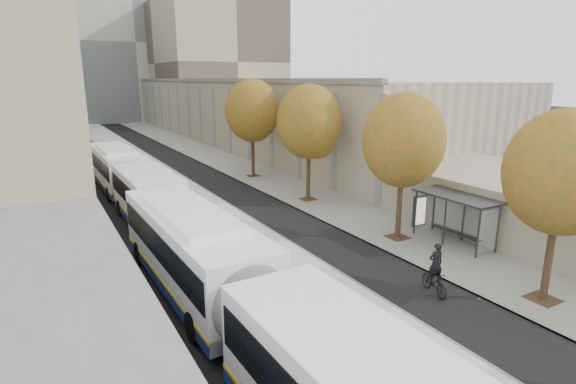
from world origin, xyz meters
TOP-DOWN VIEW (x-y plane):
  - bus_platform at (-3.88, 35.00)m, footprint 4.25×150.00m
  - sidewalk at (4.12, 35.00)m, footprint 4.75×150.00m
  - building_tan at (15.50, 64.00)m, footprint 18.00×92.00m
  - building_far_block at (6.00, 96.00)m, footprint 30.00×18.00m
  - bus_shelter at (5.69, 10.96)m, footprint 1.90×4.40m
  - tree_b at (3.60, 5.00)m, footprint 4.00×4.00m
  - tree_c at (3.60, 13.00)m, footprint 4.20×4.20m
  - tree_d at (3.60, 22.00)m, footprint 4.40×4.40m
  - tree_e at (3.60, 31.00)m, footprint 4.60×4.60m
  - bus_near at (-7.66, 8.32)m, footprint 3.21×19.03m
  - bus_far at (-7.36, 27.98)m, footprint 2.99×18.39m
  - cyclist at (0.40, 7.51)m, footprint 0.84×1.72m
  - distant_car at (-7.75, 49.64)m, footprint 2.30×4.19m

SIDE VIEW (x-z plane):
  - sidewalk at x=4.12m, z-range 0.00..0.08m
  - bus_platform at x=-3.88m, z-range 0.00..0.15m
  - distant_car at x=-7.75m, z-range 0.00..1.35m
  - cyclist at x=0.40m, z-range -0.27..1.85m
  - bus_far at x=-7.36m, z-range 0.14..3.20m
  - bus_near at x=-7.66m, z-range 0.15..3.31m
  - bus_shelter at x=5.69m, z-range 0.92..3.45m
  - building_tan at x=15.50m, z-range 0.00..8.00m
  - tree_b at x=3.60m, z-range 1.55..8.52m
  - tree_c at x=3.60m, z-range 1.61..8.89m
  - tree_d at x=3.60m, z-range 1.67..9.27m
  - tree_e at x=3.60m, z-range 1.73..9.64m
  - building_far_block at x=6.00m, z-range 0.00..30.00m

